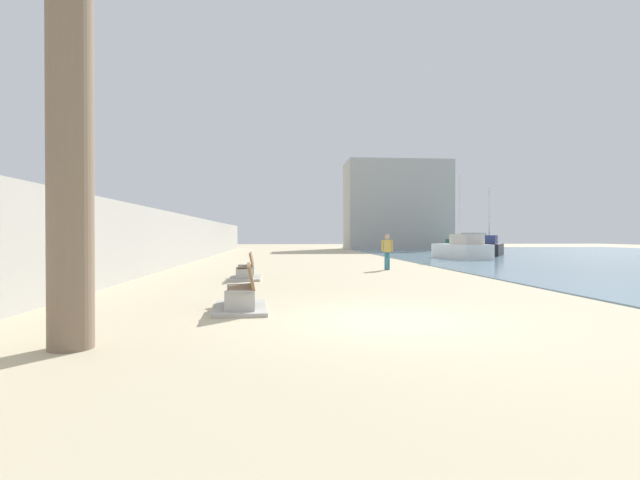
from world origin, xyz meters
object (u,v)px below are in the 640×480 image
Objects in this scene: bench_far at (246,273)px; boat_distant at (489,248)px; bench_near at (241,299)px; person_walking at (387,249)px; boat_far_right at (469,244)px; boat_mid_bay at (462,249)px.

boat_distant reaches higher than bench_far.
person_walking is (5.78, 11.30, 0.72)m from bench_near.
boat_distant reaches higher than bench_near.
boat_distant reaches higher than boat_far_right.
boat_mid_bay reaches higher than bench_far.
boat_far_right is (20.34, 37.07, 0.53)m from bench_near.
boat_distant is at bearing 49.40° from boat_mid_bay.
person_walking is at bearing -128.08° from boat_mid_bay.
boat_far_right is at bearing 60.53° from person_walking.
person_walking is 0.29× the size of boat_mid_bay.
person_walking is at bearing 33.57° from bench_far.
bench_near is 24.34m from boat_mid_bay.
person_walking is 11.75m from boat_mid_bay.
boat_distant is (17.41, 17.98, 0.42)m from bench_far.
boat_far_right is at bearing 66.11° from boat_mid_bay.
bench_near is at bearing -117.09° from person_walking.
bench_far is 0.40× the size of boat_far_right.
bench_far is 1.30× the size of person_walking.
boat_mid_bay reaches higher than person_walking.
boat_distant is (11.20, 13.87, -0.30)m from person_walking.
bench_near is at bearing -118.76° from boat_far_right.
person_walking is (6.20, 4.12, 0.72)m from bench_far.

